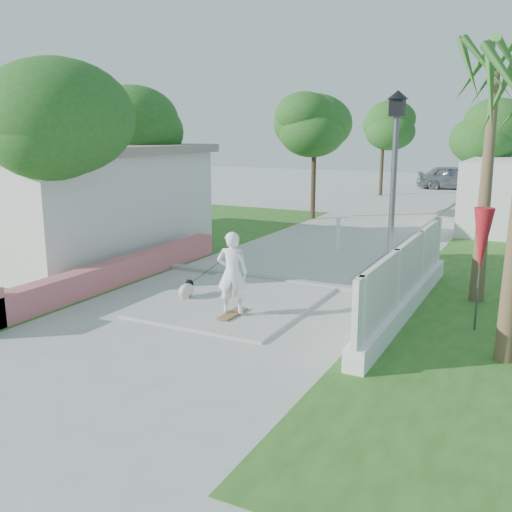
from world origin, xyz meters
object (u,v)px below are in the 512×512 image
Objects in this scene: street_lamp at (393,191)px; bollard at (338,233)px; skateboarder at (214,273)px; dog at (187,289)px; parked_car at (454,178)px; patio_umbrella at (482,242)px.

bollard is at bearing 120.96° from street_lamp.
dog is (-0.92, 0.34, -0.56)m from skateboarder.
street_lamp is at bearing -59.04° from bollard.
patio_umbrella is at bearing 177.19° from parked_car.
bollard is 1.80× the size of dog.
street_lamp reaches higher than patio_umbrella.
skateboarder is (-4.96, -1.14, -0.90)m from patio_umbrella.
skateboarder is at bearing -145.07° from street_lamp.
bollard is at bearing 167.21° from parked_car.
dog is at bearing -40.40° from skateboarder.
dog is at bearing -101.55° from bollard.
skateboarder is (-0.36, -6.64, 0.21)m from bollard.
parked_car is at bearing 89.33° from bollard.
patio_umbrella is at bearing 172.80° from skateboarder.
dog is (-1.29, -6.30, -0.35)m from bollard.
dog is (-5.89, -0.80, -1.45)m from patio_umbrella.
street_lamp is 25.74m from parked_car.
skateboarder reaches higher than bollard.
parked_car reaches higher than dog.
parked_car is at bearing 99.31° from patio_umbrella.
dog is at bearing -172.27° from patio_umbrella.
bollard reaches higher than dog.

